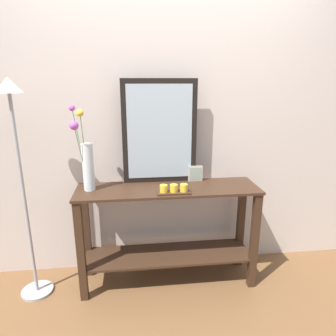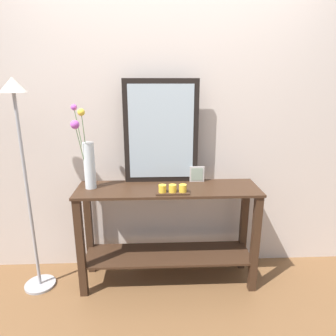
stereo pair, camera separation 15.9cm
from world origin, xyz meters
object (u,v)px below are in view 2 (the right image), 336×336
at_px(candle_tray, 173,190).
at_px(picture_frame_small, 197,174).
at_px(mirror_leaning, 161,132).
at_px(console_table, 168,225).
at_px(floor_lamp, 22,154).
at_px(tall_vase_left, 88,158).

distance_m(candle_tray, picture_frame_small, 0.34).
bearing_deg(mirror_leaning, console_table, -73.83).
bearing_deg(floor_lamp, mirror_leaning, 10.98).
relative_size(candle_tray, floor_lamp, 0.15).
relative_size(console_table, picture_frame_small, 10.98).
distance_m(mirror_leaning, tall_vase_left, 0.59).
bearing_deg(tall_vase_left, floor_lamp, -173.44).
height_order(tall_vase_left, picture_frame_small, tall_vase_left).
bearing_deg(picture_frame_small, tall_vase_left, -172.06).
height_order(picture_frame_small, floor_lamp, floor_lamp).
height_order(console_table, floor_lamp, floor_lamp).
relative_size(console_table, candle_tray, 5.73).
bearing_deg(mirror_leaning, picture_frame_small, -5.06).
relative_size(mirror_leaning, picture_frame_small, 6.34).
distance_m(mirror_leaning, picture_frame_small, 0.45).
relative_size(picture_frame_small, floor_lamp, 0.08).
xyz_separation_m(picture_frame_small, floor_lamp, (-1.29, -0.17, 0.22)).
distance_m(tall_vase_left, picture_frame_small, 0.86).
xyz_separation_m(mirror_leaning, candle_tray, (0.07, -0.28, -0.38)).
height_order(mirror_leaning, picture_frame_small, mirror_leaning).
relative_size(candle_tray, picture_frame_small, 1.91).
relative_size(mirror_leaning, tall_vase_left, 1.28).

